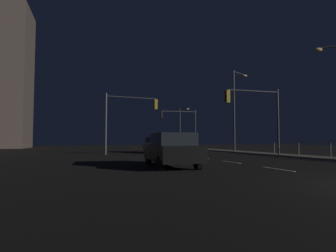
{
  "coord_description": "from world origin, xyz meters",
  "views": [
    {
      "loc": [
        -7.84,
        -4.98,
        1.23
      ],
      "look_at": [
        -0.58,
        19.85,
        2.62
      ],
      "focal_mm": 29.08,
      "sensor_mm": 36.0,
      "label": 1
    }
  ],
  "objects_px": {
    "car": "(171,149)",
    "car_oncoming": "(157,145)",
    "traffic_light_near_right": "(130,112)",
    "traffic_light_far_left": "(255,107)",
    "street_lamp_far_end": "(182,123)",
    "traffic_light_near_left": "(180,121)",
    "street_lamp_mid_block": "(236,103)"
  },
  "relations": [
    {
      "from": "car",
      "to": "car_oncoming",
      "type": "height_order",
      "value": "same"
    },
    {
      "from": "traffic_light_near_right",
      "to": "traffic_light_far_left",
      "type": "height_order",
      "value": "traffic_light_near_right"
    },
    {
      "from": "car_oncoming",
      "to": "street_lamp_far_end",
      "type": "distance_m",
      "value": 19.18
    },
    {
      "from": "car_oncoming",
      "to": "car",
      "type": "bearing_deg",
      "value": -101.37
    },
    {
      "from": "car_oncoming",
      "to": "street_lamp_far_end",
      "type": "bearing_deg",
      "value": 63.3
    },
    {
      "from": "car_oncoming",
      "to": "traffic_light_near_right",
      "type": "bearing_deg",
      "value": -146.36
    },
    {
      "from": "traffic_light_near_left",
      "to": "street_lamp_mid_block",
      "type": "relative_size",
      "value": 0.63
    },
    {
      "from": "car",
      "to": "street_lamp_far_end",
      "type": "relative_size",
      "value": 0.67
    },
    {
      "from": "car_oncoming",
      "to": "traffic_light_far_left",
      "type": "height_order",
      "value": "traffic_light_far_left"
    },
    {
      "from": "car_oncoming",
      "to": "street_lamp_mid_block",
      "type": "height_order",
      "value": "street_lamp_mid_block"
    },
    {
      "from": "car",
      "to": "traffic_light_far_left",
      "type": "distance_m",
      "value": 11.12
    },
    {
      "from": "traffic_light_near_right",
      "to": "traffic_light_near_left",
      "type": "bearing_deg",
      "value": 51.58
    },
    {
      "from": "car",
      "to": "traffic_light_near_left",
      "type": "relative_size",
      "value": 0.84
    },
    {
      "from": "traffic_light_far_left",
      "to": "traffic_light_near_left",
      "type": "bearing_deg",
      "value": 91.46
    },
    {
      "from": "traffic_light_near_left",
      "to": "traffic_light_far_left",
      "type": "bearing_deg",
      "value": -88.54
    },
    {
      "from": "traffic_light_near_right",
      "to": "traffic_light_far_left",
      "type": "xyz_separation_m",
      "value": [
        8.82,
        -6.25,
        -0.01
      ]
    },
    {
      "from": "traffic_light_near_right",
      "to": "street_lamp_far_end",
      "type": "distance_m",
      "value": 22.13
    },
    {
      "from": "traffic_light_near_right",
      "to": "street_lamp_far_end",
      "type": "relative_size",
      "value": 0.81
    },
    {
      "from": "car_oncoming",
      "to": "street_lamp_far_end",
      "type": "relative_size",
      "value": 0.68
    },
    {
      "from": "traffic_light_near_left",
      "to": "street_lamp_far_end",
      "type": "xyz_separation_m",
      "value": [
        3.13,
        8.32,
        0.21
      ]
    },
    {
      "from": "traffic_light_near_left",
      "to": "street_lamp_mid_block",
      "type": "xyz_separation_m",
      "value": [
        2.92,
        -9.8,
        1.25
      ]
    },
    {
      "from": "traffic_light_near_right",
      "to": "street_lamp_mid_block",
      "type": "height_order",
      "value": "street_lamp_mid_block"
    },
    {
      "from": "traffic_light_near_left",
      "to": "traffic_light_far_left",
      "type": "relative_size",
      "value": 1.02
    },
    {
      "from": "traffic_light_near_right",
      "to": "street_lamp_mid_block",
      "type": "relative_size",
      "value": 0.64
    },
    {
      "from": "traffic_light_far_left",
      "to": "street_lamp_mid_block",
      "type": "relative_size",
      "value": 0.61
    },
    {
      "from": "traffic_light_far_left",
      "to": "street_lamp_mid_block",
      "type": "height_order",
      "value": "street_lamp_mid_block"
    },
    {
      "from": "car",
      "to": "traffic_light_far_left",
      "type": "relative_size",
      "value": 0.86
    },
    {
      "from": "traffic_light_near_left",
      "to": "traffic_light_near_right",
      "type": "relative_size",
      "value": 0.98
    },
    {
      "from": "car_oncoming",
      "to": "traffic_light_near_left",
      "type": "xyz_separation_m",
      "value": [
        5.36,
        8.56,
        3.13
      ]
    },
    {
      "from": "car_oncoming",
      "to": "street_lamp_mid_block",
      "type": "relative_size",
      "value": 0.53
    },
    {
      "from": "street_lamp_far_end",
      "to": "street_lamp_mid_block",
      "type": "xyz_separation_m",
      "value": [
        -0.21,
        -18.12,
        1.04
      ]
    },
    {
      "from": "traffic_light_near_right",
      "to": "street_lamp_far_end",
      "type": "bearing_deg",
      "value": 58.62
    }
  ]
}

